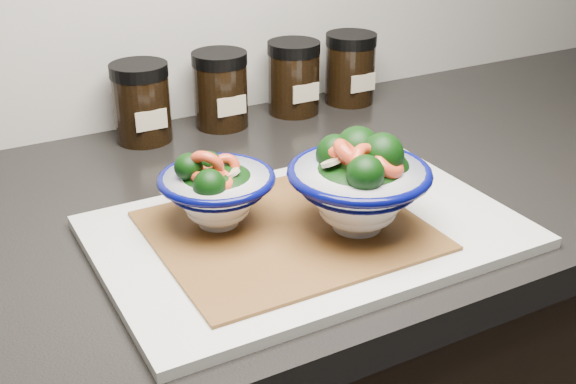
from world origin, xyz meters
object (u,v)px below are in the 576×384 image
bowl_right (360,185)px  spice_jar_b (221,89)px  spice_jar_a (142,102)px  spice_jar_d (350,68)px  cutting_board (308,232)px  bowl_left (216,191)px  spice_jar_c (294,77)px

bowl_right → spice_jar_b: bowl_right is taller
spice_jar_a → spice_jar_d: (0.35, 0.00, 0.00)m
cutting_board → bowl_left: size_ratio=3.56×
bowl_left → spice_jar_a: bearing=86.4°
bowl_left → spice_jar_c: bearing=49.3°
bowl_right → spice_jar_a: 0.40m
spice_jar_a → bowl_right: bearing=-74.0°
cutting_board → spice_jar_a: size_ratio=3.98×
cutting_board → bowl_left: bowl_left is taller
bowl_left → spice_jar_b: (0.14, 0.31, 0.00)m
spice_jar_a → spice_jar_c: same height
bowl_right → spice_jar_b: 0.39m
spice_jar_b → bowl_left: bearing=-114.6°
spice_jar_c → spice_jar_d: same height
cutting_board → bowl_left: (-0.09, 0.05, 0.05)m
spice_jar_c → bowl_right: bearing=-109.2°
cutting_board → spice_jar_b: spice_jar_b is taller
spice_jar_a → spice_jar_b: size_ratio=1.00×
spice_jar_b → bowl_right: bearing=-91.6°
cutting_board → spice_jar_c: size_ratio=3.98×
bowl_right → spice_jar_b: bearing=88.4°
bowl_left → spice_jar_d: 0.48m
cutting_board → bowl_left: 0.11m
spice_jar_a → spice_jar_d: same height
spice_jar_a → spice_jar_c: bearing=0.0°
cutting_board → bowl_right: bowl_right is taller
spice_jar_b → spice_jar_d: size_ratio=1.00×
spice_jar_a → spice_jar_c: (0.25, 0.00, 0.00)m
cutting_board → spice_jar_c: 0.40m
bowl_left → spice_jar_a: size_ratio=1.12×
bowl_left → spice_jar_a: (0.02, 0.31, 0.00)m
cutting_board → bowl_right: size_ratio=2.94×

